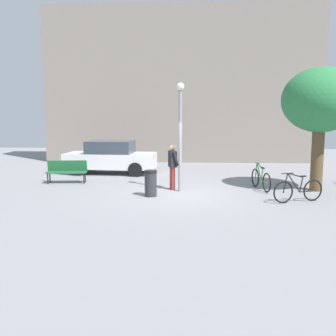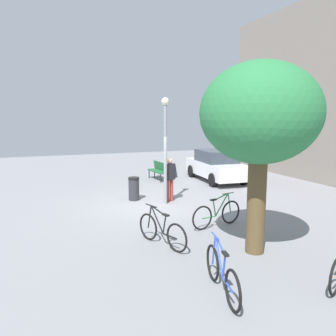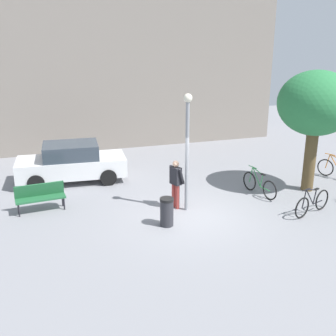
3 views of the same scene
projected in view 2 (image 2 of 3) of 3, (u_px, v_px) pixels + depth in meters
name	position (u px, v px, depth m)	size (l,w,h in m)	color
ground_plane	(152.00, 204.00, 12.41)	(36.00, 36.00, 0.00)	gray
lamppost	(165.00, 140.00, 12.15)	(0.28, 0.28, 3.89)	gray
person_by_lamppost	(170.00, 177.00, 12.72)	(0.43, 0.63, 1.67)	#9E3833
park_bench	(159.00, 169.00, 17.21)	(1.64, 0.62, 0.92)	#236038
plaza_tree	(260.00, 115.00, 7.55)	(2.73, 2.73, 4.45)	brown
bicycle_blue	(222.00, 274.00, 6.09)	(1.78, 0.40, 0.97)	black
bicycle_green	(217.00, 214.00, 9.85)	(0.41, 1.78, 0.97)	black
bicycle_black	(162.00, 231.00, 8.39)	(1.72, 0.67, 0.97)	black
parked_car_white	(216.00, 166.00, 16.95)	(4.30, 2.04, 1.55)	silver
trash_bin	(134.00, 189.00, 13.00)	(0.43, 0.43, 0.90)	#2D2D33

